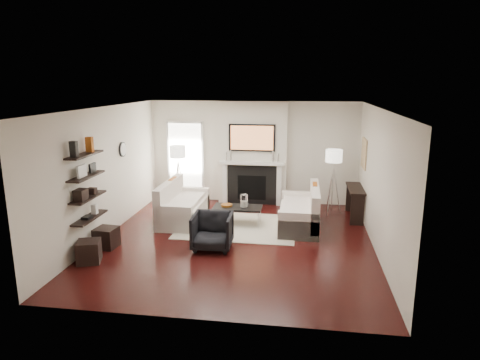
# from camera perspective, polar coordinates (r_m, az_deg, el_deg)

# --- Properties ---
(room_envelope) EXTENTS (6.00, 6.00, 6.00)m
(room_envelope) POSITION_cam_1_polar(r_m,az_deg,el_deg) (8.47, -0.59, 0.41)
(room_envelope) COLOR black
(room_envelope) RESTS_ON ground
(chimney_breast) EXTENTS (1.80, 0.25, 2.70)m
(chimney_breast) POSITION_cam_1_polar(r_m,az_deg,el_deg) (11.27, 1.69, 3.59)
(chimney_breast) COLOR silver
(chimney_breast) RESTS_ON floor
(fireplace_surround) EXTENTS (1.30, 0.02, 1.04)m
(fireplace_surround) POSITION_cam_1_polar(r_m,az_deg,el_deg) (11.30, 1.58, -0.67)
(fireplace_surround) COLOR black
(fireplace_surround) RESTS_ON floor
(firebox) EXTENTS (0.75, 0.02, 0.65)m
(firebox) POSITION_cam_1_polar(r_m,az_deg,el_deg) (11.32, 1.58, -1.02)
(firebox) COLOR black
(firebox) RESTS_ON floor
(mantel_pilaster_l) EXTENTS (0.12, 0.08, 1.10)m
(mantel_pilaster_l) POSITION_cam_1_polar(r_m,az_deg,el_deg) (11.37, -2.04, -0.44)
(mantel_pilaster_l) COLOR white
(mantel_pilaster_l) RESTS_ON floor
(mantel_pilaster_r) EXTENTS (0.12, 0.08, 1.10)m
(mantel_pilaster_r) POSITION_cam_1_polar(r_m,az_deg,el_deg) (11.21, 5.22, -0.69)
(mantel_pilaster_r) COLOR white
(mantel_pilaster_r) RESTS_ON floor
(mantel_shelf) EXTENTS (1.70, 0.18, 0.07)m
(mantel_shelf) POSITION_cam_1_polar(r_m,az_deg,el_deg) (11.13, 1.57, 2.27)
(mantel_shelf) COLOR white
(mantel_shelf) RESTS_ON chimney_breast
(tv_body) EXTENTS (1.20, 0.06, 0.70)m
(tv_body) POSITION_cam_1_polar(r_m,az_deg,el_deg) (11.05, 1.61, 5.66)
(tv_body) COLOR black
(tv_body) RESTS_ON chimney_breast
(tv_screen) EXTENTS (1.10, 0.00, 0.62)m
(tv_screen) POSITION_cam_1_polar(r_m,az_deg,el_deg) (11.02, 1.59, 5.63)
(tv_screen) COLOR #BF723F
(tv_screen) RESTS_ON tv_body
(candlestick_l_tall) EXTENTS (0.04, 0.04, 0.30)m
(candlestick_l_tall) POSITION_cam_1_polar(r_m,az_deg,el_deg) (11.18, -1.22, 3.29)
(candlestick_l_tall) COLOR silver
(candlestick_l_tall) RESTS_ON mantel_shelf
(candlestick_l_short) EXTENTS (0.04, 0.04, 0.24)m
(candlestick_l_short) POSITION_cam_1_polar(r_m,az_deg,el_deg) (11.21, -1.87, 3.15)
(candlestick_l_short) COLOR silver
(candlestick_l_short) RESTS_ON mantel_shelf
(candlestick_r_tall) EXTENTS (0.04, 0.04, 0.30)m
(candlestick_r_tall) POSITION_cam_1_polar(r_m,az_deg,el_deg) (11.05, 4.42, 3.13)
(candlestick_r_tall) COLOR silver
(candlestick_r_tall) RESTS_ON mantel_shelf
(candlestick_r_short) EXTENTS (0.04, 0.04, 0.24)m
(candlestick_r_short) POSITION_cam_1_polar(r_m,az_deg,el_deg) (11.05, 5.09, 2.96)
(candlestick_r_short) COLOR silver
(candlestick_r_short) RESTS_ON mantel_shelf
(hallway_panel) EXTENTS (0.90, 0.02, 2.10)m
(hallway_panel) POSITION_cam_1_polar(r_m,az_deg,el_deg) (11.78, -7.24, 2.43)
(hallway_panel) COLOR white
(hallway_panel) RESTS_ON floor
(door_trim_l) EXTENTS (0.06, 0.06, 2.16)m
(door_trim_l) POSITION_cam_1_polar(r_m,az_deg,el_deg) (11.90, -9.49, 2.46)
(door_trim_l) COLOR white
(door_trim_l) RESTS_ON floor
(door_trim_r) EXTENTS (0.06, 0.06, 2.16)m
(door_trim_r) POSITION_cam_1_polar(r_m,az_deg,el_deg) (11.64, -4.99, 2.35)
(door_trim_r) COLOR white
(door_trim_r) RESTS_ON floor
(door_trim_top) EXTENTS (1.02, 0.06, 0.06)m
(door_trim_top) POSITION_cam_1_polar(r_m,az_deg,el_deg) (11.61, -7.42, 7.65)
(door_trim_top) COLOR white
(door_trim_top) RESTS_ON wall_back
(rug) EXTENTS (2.60, 2.00, 0.01)m
(rug) POSITION_cam_1_polar(r_m,az_deg,el_deg) (9.70, -0.35, -6.19)
(rug) COLOR #BEB29C
(rug) RESTS_ON floor
(loveseat_left_base) EXTENTS (0.85, 1.80, 0.42)m
(loveseat_left_base) POSITION_cam_1_polar(r_m,az_deg,el_deg) (10.14, -7.53, -4.23)
(loveseat_left_base) COLOR silver
(loveseat_left_base) RESTS_ON floor
(loveseat_left_back) EXTENTS (0.18, 1.80, 0.80)m
(loveseat_left_back) POSITION_cam_1_polar(r_m,az_deg,el_deg) (10.15, -9.41, -2.42)
(loveseat_left_back) COLOR silver
(loveseat_left_back) RESTS_ON floor
(loveseat_left_arm_n) EXTENTS (0.85, 0.18, 0.60)m
(loveseat_left_arm_n) POSITION_cam_1_polar(r_m,az_deg,el_deg) (9.38, -8.89, -5.15)
(loveseat_left_arm_n) COLOR silver
(loveseat_left_arm_n) RESTS_ON floor
(loveseat_left_arm_s) EXTENTS (0.85, 0.18, 0.60)m
(loveseat_left_arm_s) POSITION_cam_1_polar(r_m,az_deg,el_deg) (10.86, -6.39, -2.52)
(loveseat_left_arm_s) COLOR silver
(loveseat_left_arm_s) RESTS_ON floor
(loveseat_left_cushion) EXTENTS (0.63, 1.44, 0.10)m
(loveseat_left_cushion) POSITION_cam_1_polar(r_m,az_deg,el_deg) (10.05, -7.30, -2.83)
(loveseat_left_cushion) COLOR silver
(loveseat_left_cushion) RESTS_ON loveseat_left_base
(pillow_left_orange) EXTENTS (0.10, 0.42, 0.42)m
(pillow_left_orange) POSITION_cam_1_polar(r_m,az_deg,el_deg) (10.37, -8.95, -0.90)
(pillow_left_orange) COLOR #A24E13
(pillow_left_orange) RESTS_ON loveseat_left_cushion
(pillow_left_charcoal) EXTENTS (0.10, 0.40, 0.40)m
(pillow_left_charcoal) POSITION_cam_1_polar(r_m,az_deg,el_deg) (9.82, -9.98, -1.79)
(pillow_left_charcoal) COLOR black
(pillow_left_charcoal) RESTS_ON loveseat_left_cushion
(loveseat_right_base) EXTENTS (0.85, 1.80, 0.42)m
(loveseat_right_base) POSITION_cam_1_polar(r_m,az_deg,el_deg) (9.71, 7.85, -5.03)
(loveseat_right_base) COLOR silver
(loveseat_right_base) RESTS_ON floor
(loveseat_right_back) EXTENTS (0.18, 1.80, 0.80)m
(loveseat_right_back) POSITION_cam_1_polar(r_m,az_deg,el_deg) (9.62, 9.91, -3.30)
(loveseat_right_back) COLOR silver
(loveseat_right_back) RESTS_ON floor
(loveseat_right_arm_n) EXTENTS (0.85, 0.18, 0.60)m
(loveseat_right_arm_n) POSITION_cam_1_polar(r_m,az_deg,el_deg) (8.92, 7.80, -6.09)
(loveseat_right_arm_n) COLOR silver
(loveseat_right_arm_n) RESTS_ON floor
(loveseat_right_arm_s) EXTENTS (0.85, 0.18, 0.60)m
(loveseat_right_arm_s) POSITION_cam_1_polar(r_m,az_deg,el_deg) (10.46, 7.92, -3.19)
(loveseat_right_arm_s) COLOR silver
(loveseat_right_arm_s) RESTS_ON floor
(loveseat_right_cushion) EXTENTS (0.63, 1.44, 0.10)m
(loveseat_right_cushion) POSITION_cam_1_polar(r_m,az_deg,el_deg) (9.64, 7.60, -3.55)
(loveseat_right_cushion) COLOR silver
(loveseat_right_cushion) RESTS_ON loveseat_right_base
(pillow_right_orange) EXTENTS (0.10, 0.42, 0.42)m
(pillow_right_orange) POSITION_cam_1_polar(r_m,az_deg,el_deg) (9.86, 9.91, -1.68)
(pillow_right_orange) COLOR #A24E13
(pillow_right_orange) RESTS_ON loveseat_right_cushion
(pillow_right_charcoal) EXTENTS (0.10, 0.40, 0.40)m
(pillow_right_charcoal) POSITION_cam_1_polar(r_m,az_deg,el_deg) (9.28, 9.99, -2.67)
(pillow_right_charcoal) COLOR black
(pillow_right_charcoal) RESTS_ON loveseat_right_cushion
(coffee_table) EXTENTS (1.10, 0.55, 0.04)m
(coffee_table) POSITION_cam_1_polar(r_m,az_deg,el_deg) (9.73, -0.34, -3.69)
(coffee_table) COLOR black
(coffee_table) RESTS_ON floor
(coffee_leg_nw) EXTENTS (0.02, 0.02, 0.38)m
(coffee_leg_nw) POSITION_cam_1_polar(r_m,az_deg,el_deg) (9.68, -3.47, -5.12)
(coffee_leg_nw) COLOR silver
(coffee_leg_nw) RESTS_ON floor
(coffee_leg_ne) EXTENTS (0.02, 0.02, 0.38)m
(coffee_leg_ne) POSITION_cam_1_polar(r_m,az_deg,el_deg) (9.53, 2.45, -5.40)
(coffee_leg_ne) COLOR silver
(coffee_leg_ne) RESTS_ON floor
(coffee_leg_sw) EXTENTS (0.02, 0.02, 0.38)m
(coffee_leg_sw) POSITION_cam_1_polar(r_m,az_deg,el_deg) (10.09, -2.96, -4.35)
(coffee_leg_sw) COLOR silver
(coffee_leg_sw) RESTS_ON floor
(coffee_leg_se) EXTENTS (0.02, 0.02, 0.38)m
(coffee_leg_se) POSITION_cam_1_polar(r_m,az_deg,el_deg) (9.94, 2.72, -4.60)
(coffee_leg_se) COLOR silver
(coffee_leg_se) RESTS_ON floor
(hurricane_glass) EXTENTS (0.17, 0.17, 0.30)m
(hurricane_glass) POSITION_cam_1_polar(r_m,az_deg,el_deg) (9.67, 0.54, -2.82)
(hurricane_glass) COLOR white
(hurricane_glass) RESTS_ON coffee_table
(hurricane_candle) EXTENTS (0.10, 0.10, 0.15)m
(hurricane_candle) POSITION_cam_1_polar(r_m,az_deg,el_deg) (9.69, 0.54, -3.19)
(hurricane_candle) COLOR white
(hurricane_candle) RESTS_ON coffee_table
(copper_bowl) EXTENTS (0.26, 0.26, 0.04)m
(copper_bowl) POSITION_cam_1_polar(r_m,az_deg,el_deg) (9.76, -1.79, -3.37)
(copper_bowl) COLOR #A0591A
(copper_bowl) RESTS_ON coffee_table
(armchair) EXTENTS (0.78, 0.73, 0.77)m
(armchair) POSITION_cam_1_polar(r_m,az_deg,el_deg) (8.39, -3.71, -6.59)
(armchair) COLOR black
(armchair) RESTS_ON floor
(lamp_left_post) EXTENTS (0.02, 0.02, 1.20)m
(lamp_left_post) POSITION_cam_1_polar(r_m,az_deg,el_deg) (11.19, -8.17, -0.53)
(lamp_left_post) COLOR silver
(lamp_left_post) RESTS_ON floor
(lamp_left_shade) EXTENTS (0.40, 0.40, 0.30)m
(lamp_left_shade) POSITION_cam_1_polar(r_m,az_deg,el_deg) (11.02, -8.31, 3.77)
(lamp_left_shade) COLOR white
(lamp_left_shade) RESTS_ON lamp_left_post
(lamp_left_leg_a) EXTENTS (0.25, 0.02, 1.23)m
(lamp_left_leg_a) POSITION_cam_1_polar(r_m,az_deg,el_deg) (11.15, -7.63, -0.55)
(lamp_left_leg_a) COLOR silver
(lamp_left_leg_a) RESTS_ON floor
(lamp_left_leg_b) EXTENTS (0.14, 0.22, 1.23)m
(lamp_left_leg_b) POSITION_cam_1_polar(r_m,az_deg,el_deg) (11.29, -8.30, -0.41)
(lamp_left_leg_b) COLOR silver
(lamp_left_leg_b) RESTS_ON floor
(lamp_left_leg_c) EXTENTS (0.14, 0.22, 1.23)m
(lamp_left_leg_c) POSITION_cam_1_polar(r_m,az_deg,el_deg) (11.11, -8.58, -0.64)
(lamp_left_leg_c) COLOR silver
(lamp_left_leg_c) RESTS_ON floor
(lamp_right_post) EXTENTS (0.02, 0.02, 1.20)m
(lamp_right_post) POSITION_cam_1_polar(r_m,az_deg,el_deg) (10.70, 12.19, -1.33)
(lamp_right_post) COLOR silver
(lamp_right_post) RESTS_ON floor
(lamp_right_shade) EXTENTS (0.40, 0.40, 0.30)m
(lamp_right_shade) POSITION_cam_1_polar(r_m,az_deg,el_deg) (10.52, 12.42, 3.16)
(lamp_right_shade) COLOR white
(lamp_right_shade) RESTS_ON lamp_right_post
(lamp_right_leg_a) EXTENTS (0.25, 0.02, 1.23)m
(lamp_right_leg_a) POSITION_cam_1_polar(r_m,az_deg,el_deg) (10.71, 12.78, -1.34)
(lamp_right_leg_a) COLOR silver
(lamp_right_leg_a) RESTS_ON floor
(lamp_right_leg_b) EXTENTS (0.14, 0.22, 1.23)m
(lamp_right_leg_b) POSITION_cam_1_polar(r_m,az_deg,el_deg) (10.79, 11.87, -1.19)
(lamp_right_leg_b) COLOR silver
(lamp_right_leg_b) RESTS_ON floor
(lamp_right_leg_c) EXTENTS (0.14, 0.22, 1.23)m
(lamp_right_leg_c) POSITION_cam_1_polar(r_m,az_deg,el_deg) (10.60, 11.93, -1.44)
(lamp_right_leg_c) COLOR silver
(lamp_right_leg_c) RESTS_ON floor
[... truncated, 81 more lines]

